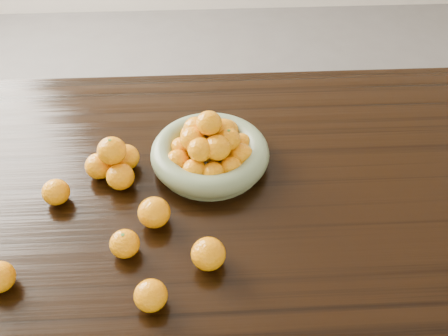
{
  "coord_description": "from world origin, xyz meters",
  "views": [
    {
      "loc": [
        -0.06,
        -0.86,
        1.63
      ],
      "look_at": [
        -0.02,
        -0.02,
        0.83
      ],
      "focal_mm": 40.0,
      "sensor_mm": 36.0,
      "label": 1
    }
  ],
  "objects_px": {
    "dining_table": "(231,210)",
    "orange_pyramid": "(114,162)",
    "loose_orange_0": "(125,244)",
    "fruit_bowl": "(210,150)"
  },
  "relations": [
    {
      "from": "orange_pyramid",
      "to": "loose_orange_0",
      "type": "relative_size",
      "value": 2.13
    },
    {
      "from": "dining_table",
      "to": "loose_orange_0",
      "type": "distance_m",
      "value": 0.33
    },
    {
      "from": "dining_table",
      "to": "loose_orange_0",
      "type": "bearing_deg",
      "value": -141.48
    },
    {
      "from": "dining_table",
      "to": "fruit_bowl",
      "type": "bearing_deg",
      "value": 119.27
    },
    {
      "from": "fruit_bowl",
      "to": "orange_pyramid",
      "type": "relative_size",
      "value": 2.18
    },
    {
      "from": "dining_table",
      "to": "fruit_bowl",
      "type": "xyz_separation_m",
      "value": [
        -0.05,
        0.09,
        0.13
      ]
    },
    {
      "from": "dining_table",
      "to": "loose_orange_0",
      "type": "xyz_separation_m",
      "value": [
        -0.24,
        -0.19,
        0.12
      ]
    },
    {
      "from": "orange_pyramid",
      "to": "loose_orange_0",
      "type": "distance_m",
      "value": 0.24
    },
    {
      "from": "dining_table",
      "to": "orange_pyramid",
      "type": "bearing_deg",
      "value": 170.1
    },
    {
      "from": "dining_table",
      "to": "orange_pyramid",
      "type": "height_order",
      "value": "orange_pyramid"
    }
  ]
}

